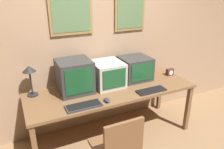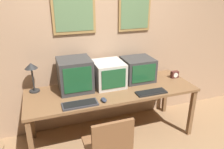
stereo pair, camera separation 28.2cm
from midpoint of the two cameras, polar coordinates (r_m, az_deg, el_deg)
The scene contains 10 objects.
wall_back at distance 3.14m, azimuth -0.25°, elevation 8.93°, with size 8.00×0.08×2.60m.
desk at distance 2.94m, azimuth 2.76°, elevation -5.04°, with size 2.24×0.77×0.75m.
monitor_left at distance 2.84m, azimuth -6.88°, elevation -0.11°, with size 0.42×0.41×0.42m.
monitor_center at distance 2.96m, azimuth 1.80°, elevation 0.14°, with size 0.39×0.43×0.34m.
monitor_right at distance 3.18m, azimuth 9.26°, elevation 1.34°, with size 0.42×0.40×0.33m.
keyboard_main at distance 2.54m, azimuth -5.20°, elevation -7.79°, with size 0.41×0.17×0.03m.
keyboard_side at distance 2.87m, azimuth 13.02°, elevation -4.61°, with size 0.40×0.15×0.03m.
mouse_near_keyboard at distance 2.61m, azimuth 0.96°, elevation -6.71°, with size 0.06×0.11×0.04m.
desk_clock at distance 3.42m, azimuth 18.34°, elevation -0.03°, with size 0.11×0.07×0.10m.
desk_lamp at distance 2.86m, azimuth -17.68°, elevation 1.14°, with size 0.16×0.16×0.39m.
Camera 2 is at (-0.86, -1.54, 2.02)m, focal length 35.00 mm.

